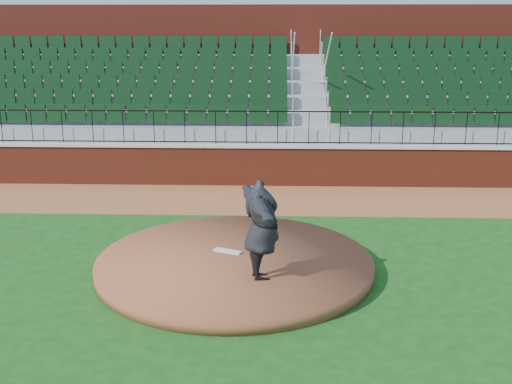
# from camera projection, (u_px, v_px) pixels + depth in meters

# --- Properties ---
(ground) EXTENTS (90.00, 90.00, 0.00)m
(ground) POSITION_uv_depth(u_px,v_px,m) (254.00, 273.00, 12.92)
(ground) COLOR #144513
(ground) RESTS_ON ground
(warning_track) EXTENTS (34.00, 3.20, 0.01)m
(warning_track) POSITION_uv_depth(u_px,v_px,m) (261.00, 199.00, 18.12)
(warning_track) COLOR brown
(warning_track) RESTS_ON ground
(field_wall) EXTENTS (34.00, 0.35, 1.20)m
(field_wall) POSITION_uv_depth(u_px,v_px,m) (262.00, 166.00, 19.50)
(field_wall) COLOR maroon
(field_wall) RESTS_ON ground
(wall_cap) EXTENTS (34.00, 0.45, 0.10)m
(wall_cap) POSITION_uv_depth(u_px,v_px,m) (262.00, 145.00, 19.32)
(wall_cap) COLOR #B7B7B7
(wall_cap) RESTS_ON field_wall
(wall_railing) EXTENTS (34.00, 0.05, 1.00)m
(wall_railing) POSITION_uv_depth(u_px,v_px,m) (262.00, 128.00, 19.17)
(wall_railing) COLOR black
(wall_railing) RESTS_ON wall_cap
(seating_stands) EXTENTS (34.00, 5.10, 4.60)m
(seating_stands) POSITION_uv_depth(u_px,v_px,m) (264.00, 100.00, 21.66)
(seating_stands) COLOR gray
(seating_stands) RESTS_ON ground
(concourse_wall) EXTENTS (34.00, 0.50, 5.50)m
(concourse_wall) POSITION_uv_depth(u_px,v_px,m) (266.00, 79.00, 24.23)
(concourse_wall) COLOR maroon
(concourse_wall) RESTS_ON ground
(pitchers_mound) EXTENTS (5.71, 5.71, 0.25)m
(pitchers_mound) POSITION_uv_depth(u_px,v_px,m) (235.00, 264.00, 13.04)
(pitchers_mound) COLOR brown
(pitchers_mound) RESTS_ON ground
(pitching_rubber) EXTENTS (0.62, 0.38, 0.04)m
(pitching_rubber) POSITION_uv_depth(u_px,v_px,m) (228.00, 251.00, 13.35)
(pitching_rubber) COLOR silver
(pitching_rubber) RESTS_ON pitchers_mound
(pitcher) EXTENTS (1.18, 2.49, 1.95)m
(pitcher) POSITION_uv_depth(u_px,v_px,m) (262.00, 230.00, 11.77)
(pitcher) COLOR black
(pitcher) RESTS_ON pitchers_mound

